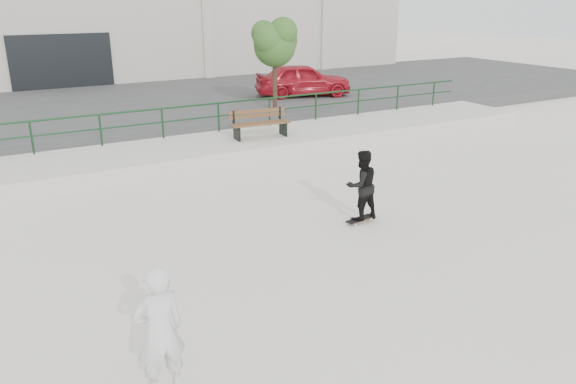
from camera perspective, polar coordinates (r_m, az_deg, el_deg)
ground at (r=9.73m, az=2.03°, el=-11.49°), size 120.00×120.00×0.00m
ledge at (r=17.81m, az=-14.23°, el=3.28°), size 30.00×3.00×0.50m
parking_strip at (r=25.92m, az=-19.53°, el=7.66°), size 60.00×14.00×0.50m
railing at (r=18.81m, az=-15.59°, el=7.11°), size 28.00×0.06×1.03m
commercial_building at (r=39.34m, az=-24.38°, el=17.07°), size 44.20×16.33×8.00m
bench_right at (r=18.89m, az=-2.91°, el=6.95°), size 2.04×0.77×0.92m
tree at (r=23.12m, az=-1.33°, el=15.10°), size 2.10×1.87×3.73m
red_car at (r=26.97m, az=1.54°, el=11.34°), size 4.80×3.06×1.52m
skateboard at (r=13.17m, az=7.32°, el=-2.76°), size 0.80×0.34×0.09m
standing_skater at (r=12.88m, az=7.48°, el=0.70°), size 0.81×0.65×1.63m
seated_skater at (r=7.57m, az=-12.94°, el=-13.66°), size 0.70×0.48×1.84m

